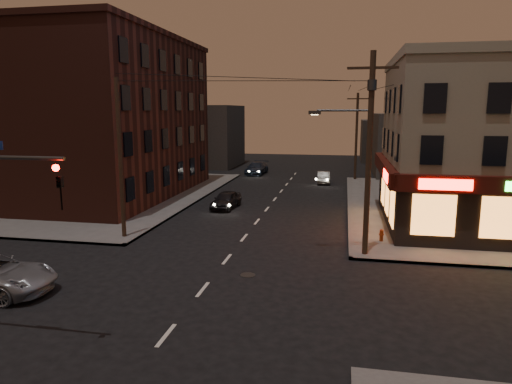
% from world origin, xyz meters
% --- Properties ---
extents(ground, '(120.00, 120.00, 0.00)m').
position_xyz_m(ground, '(0.00, 0.00, 0.00)').
color(ground, black).
rests_on(ground, ground).
extents(sidewalk_ne, '(24.00, 28.00, 0.15)m').
position_xyz_m(sidewalk_ne, '(18.00, 19.00, 0.07)').
color(sidewalk_ne, '#514F4C').
rests_on(sidewalk_ne, ground).
extents(sidewalk_nw, '(24.00, 28.00, 0.15)m').
position_xyz_m(sidewalk_nw, '(-18.00, 19.00, 0.07)').
color(sidewalk_nw, '#514F4C').
rests_on(sidewalk_nw, ground).
extents(brick_apartment, '(12.00, 20.00, 13.00)m').
position_xyz_m(brick_apartment, '(-14.50, 19.00, 6.65)').
color(brick_apartment, '#461F16').
rests_on(brick_apartment, sidewalk_nw).
extents(bg_building_ne_a, '(10.00, 12.00, 7.00)m').
position_xyz_m(bg_building_ne_a, '(14.00, 38.00, 3.50)').
color(bg_building_ne_a, '#3F3D3A').
rests_on(bg_building_ne_a, ground).
extents(bg_building_nw, '(9.00, 10.00, 8.00)m').
position_xyz_m(bg_building_nw, '(-13.00, 42.00, 4.00)').
color(bg_building_nw, '#3F3D3A').
rests_on(bg_building_nw, ground).
extents(bg_building_ne_b, '(8.00, 8.00, 6.00)m').
position_xyz_m(bg_building_ne_b, '(12.00, 52.00, 3.00)').
color(bg_building_ne_b, '#3F3D3A').
rests_on(bg_building_ne_b, ground).
extents(utility_pole_main, '(4.20, 0.44, 10.00)m').
position_xyz_m(utility_pole_main, '(6.68, 5.80, 5.76)').
color(utility_pole_main, '#382619').
rests_on(utility_pole_main, sidewalk_ne).
extents(utility_pole_far, '(0.26, 0.26, 9.00)m').
position_xyz_m(utility_pole_far, '(6.80, 32.00, 4.65)').
color(utility_pole_far, '#382619').
rests_on(utility_pole_far, sidewalk_ne).
extents(utility_pole_west, '(0.24, 0.24, 9.00)m').
position_xyz_m(utility_pole_west, '(-6.80, 6.50, 4.65)').
color(utility_pole_west, '#382619').
rests_on(utility_pole_west, sidewalk_nw).
extents(sedan_near, '(1.87, 3.96, 1.31)m').
position_xyz_m(sedan_near, '(-3.11, 15.76, 0.65)').
color(sedan_near, black).
rests_on(sedan_near, ground).
extents(sedan_mid, '(1.48, 3.65, 1.18)m').
position_xyz_m(sedan_mid, '(3.61, 29.49, 0.59)').
color(sedan_mid, '#63625C').
rests_on(sedan_mid, ground).
extents(sedan_far, '(2.28, 5.00, 1.42)m').
position_xyz_m(sedan_far, '(-4.39, 34.73, 0.71)').
color(sedan_far, '#1C2739').
rests_on(sedan_far, ground).
extents(fire_hydrant, '(0.30, 0.30, 0.69)m').
position_xyz_m(fire_hydrant, '(7.80, 8.30, 0.53)').
color(fire_hydrant, '#922E0D').
rests_on(fire_hydrant, sidewalk_ne).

